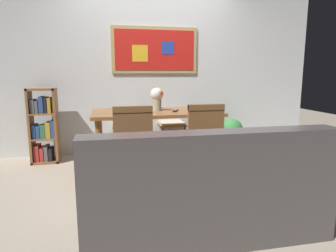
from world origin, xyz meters
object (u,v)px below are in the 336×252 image
dining_table (156,118)px  dining_chair_near_left (132,142)px  dining_chair_far_right (170,117)px  potted_ivy (232,133)px  bookshelf (44,127)px  leather_couch (201,192)px  dining_chair_far_left (125,118)px  tv_remote (175,111)px  dining_chair_near_right (202,138)px  flower_vase (157,97)px

dining_table → dining_chair_near_left: dining_chair_near_left is taller
dining_chair_far_right → potted_ivy: bearing=-8.4°
bookshelf → potted_ivy: bookshelf is taller
dining_table → bookshelf: bearing=159.9°
leather_couch → dining_chair_far_right: bearing=83.4°
dining_chair_far_left → tv_remote: (0.57, -0.93, 0.22)m
dining_chair_near_left → bookshelf: bookshelf is taller
dining_chair_far_left → bookshelf: size_ratio=0.89×
dining_table → dining_chair_near_left: bearing=-115.3°
bookshelf → tv_remote: size_ratio=6.39×
bookshelf → dining_chair_near_right: bearing=-35.4°
dining_chair_near_left → dining_chair_far_left: size_ratio=1.00×
leather_couch → potted_ivy: 2.61m
dining_chair_near_left → dining_chair_far_right: size_ratio=1.00×
dining_chair_near_right → dining_chair_far_left: bearing=114.3°
bookshelf → flower_vase: flower_vase is taller
dining_chair_near_left → potted_ivy: size_ratio=1.68×
dining_chair_near_left → dining_chair_far_left: (0.03, 1.61, 0.00)m
tv_remote → dining_chair_far_right: bearing=81.7°
leather_couch → potted_ivy: (1.26, 2.28, -0.04)m
potted_ivy → dining_table: bearing=-154.6°
dining_chair_near_right → tv_remote: (-0.14, 0.66, 0.22)m
dining_chair_far_right → tv_remote: size_ratio=5.68×
dining_chair_far_right → tv_remote: bearing=-98.3°
dining_table → flower_vase: size_ratio=5.43×
dining_chair_near_left → dining_chair_far_right: 1.74m
dining_chair_near_left → dining_chair_far_right: (0.73, 1.57, 0.00)m
potted_ivy → flower_vase: size_ratio=1.84×
dining_table → tv_remote: tv_remote is taller
dining_table → bookshelf: bookshelf is taller
dining_chair_far_left → potted_ivy: size_ratio=1.68×
potted_ivy → flower_vase: bearing=-154.7°
tv_remote → dining_chair_near_left: bearing=-131.6°
dining_table → tv_remote: 0.28m
flower_vase → dining_table: bearing=-146.9°
dining_table → dining_chair_near_left: (-0.38, -0.79, -0.11)m
dining_table → dining_chair_near_right: (0.37, -0.77, -0.11)m
potted_ivy → flower_vase: (-1.33, -0.63, 0.65)m
dining_table → bookshelf: size_ratio=1.56×
leather_couch → flower_vase: size_ratio=6.11×
dining_chair_far_left → potted_ivy: (1.68, -0.18, -0.26)m
dining_chair_near_left → dining_chair_near_right: bearing=1.8°
dining_chair_far_right → dining_table: bearing=-114.6°
dining_table → flower_vase: bearing=33.1°
dining_chair_near_left → tv_remote: size_ratio=5.68×
dining_table → dining_chair_near_left: size_ratio=1.76×
dining_table → potted_ivy: (1.34, 0.64, -0.38)m
dining_chair_far_left → tv_remote: 1.11m
dining_chair_far_left → tv_remote: dining_chair_far_left is taller
dining_chair_near_left → dining_chair_far_left: bearing=88.9°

